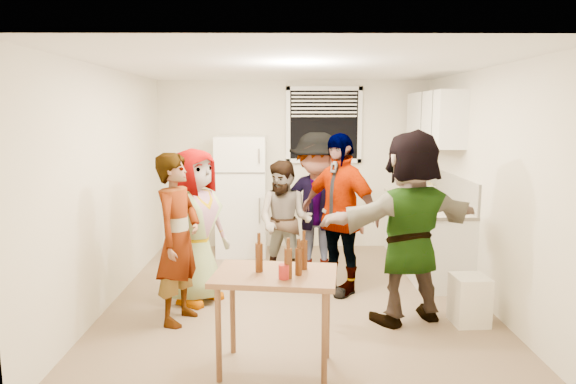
{
  "coord_description": "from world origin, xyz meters",
  "views": [
    {
      "loc": [
        -0.14,
        -5.42,
        2.03
      ],
      "look_at": [
        -0.1,
        0.26,
        1.15
      ],
      "focal_mm": 32.0,
      "sensor_mm": 36.0,
      "label": 1
    }
  ],
  "objects_px": {
    "blue_cup": "(421,210)",
    "wine_bottle": "(413,190)",
    "guest_orange": "(407,320)",
    "red_cup": "(284,279)",
    "beer_bottle_table": "(299,275)",
    "kettle": "(424,202)",
    "guest_back_left": "(285,279)",
    "trash_bin": "(470,299)",
    "guest_back_right": "(316,277)",
    "serving_table": "(276,369)",
    "beer_bottle_counter": "(432,210)",
    "guest_stripe": "(181,320)",
    "guest_grey": "(198,300)",
    "refrigerator": "(242,195)",
    "guest_black": "(337,291)"
  },
  "relations": [
    {
      "from": "blue_cup",
      "to": "wine_bottle",
      "type": "bearing_deg",
      "value": 79.66
    },
    {
      "from": "guest_orange",
      "to": "red_cup",
      "type": "bearing_deg",
      "value": 22.16
    },
    {
      "from": "beer_bottle_table",
      "to": "red_cup",
      "type": "relative_size",
      "value": 1.92
    },
    {
      "from": "kettle",
      "to": "wine_bottle",
      "type": "bearing_deg",
      "value": 89.95
    },
    {
      "from": "wine_bottle",
      "to": "guest_back_left",
      "type": "bearing_deg",
      "value": -144.08
    },
    {
      "from": "blue_cup",
      "to": "trash_bin",
      "type": "bearing_deg",
      "value": -80.91
    },
    {
      "from": "wine_bottle",
      "to": "guest_back_right",
      "type": "xyz_separation_m",
      "value": [
        -1.49,
        -1.26,
        -0.9
      ]
    },
    {
      "from": "blue_cup",
      "to": "guest_back_right",
      "type": "bearing_deg",
      "value": 167.37
    },
    {
      "from": "kettle",
      "to": "blue_cup",
      "type": "bearing_deg",
      "value": -101.65
    },
    {
      "from": "wine_bottle",
      "to": "trash_bin",
      "type": "relative_size",
      "value": 0.57
    },
    {
      "from": "trash_bin",
      "to": "serving_table",
      "type": "relative_size",
      "value": 0.5
    },
    {
      "from": "kettle",
      "to": "serving_table",
      "type": "distance_m",
      "value": 3.34
    },
    {
      "from": "wine_bottle",
      "to": "beer_bottle_counter",
      "type": "xyz_separation_m",
      "value": [
        -0.15,
        -1.54,
        0.0
      ]
    },
    {
      "from": "guest_stripe",
      "to": "guest_back_left",
      "type": "bearing_deg",
      "value": -22.28
    },
    {
      "from": "guest_grey",
      "to": "blue_cup",
      "type": "bearing_deg",
      "value": -42.01
    },
    {
      "from": "red_cup",
      "to": "guest_back_right",
      "type": "relative_size",
      "value": 0.06
    },
    {
      "from": "serving_table",
      "to": "guest_stripe",
      "type": "height_order",
      "value": "serving_table"
    },
    {
      "from": "blue_cup",
      "to": "guest_orange",
      "type": "height_order",
      "value": "blue_cup"
    },
    {
      "from": "guest_orange",
      "to": "guest_back_left",
      "type": "bearing_deg",
      "value": -66.44
    },
    {
      "from": "kettle",
      "to": "blue_cup",
      "type": "distance_m",
      "value": 0.6
    },
    {
      "from": "blue_cup",
      "to": "guest_back_right",
      "type": "height_order",
      "value": "blue_cup"
    },
    {
      "from": "refrigerator",
      "to": "guest_stripe",
      "type": "bearing_deg",
      "value": -99.43
    },
    {
      "from": "trash_bin",
      "to": "guest_black",
      "type": "bearing_deg",
      "value": 142.15
    },
    {
      "from": "refrigerator",
      "to": "guest_black",
      "type": "height_order",
      "value": "refrigerator"
    },
    {
      "from": "wine_bottle",
      "to": "guest_orange",
      "type": "bearing_deg",
      "value": -104.49
    },
    {
      "from": "refrigerator",
      "to": "guest_back_left",
      "type": "distance_m",
      "value": 1.62
    },
    {
      "from": "kettle",
      "to": "beer_bottle_counter",
      "type": "height_order",
      "value": "kettle"
    },
    {
      "from": "beer_bottle_table",
      "to": "guest_back_right",
      "type": "distance_m",
      "value": 2.52
    },
    {
      "from": "kettle",
      "to": "guest_stripe",
      "type": "distance_m",
      "value": 3.38
    },
    {
      "from": "refrigerator",
      "to": "guest_orange",
      "type": "height_order",
      "value": "refrigerator"
    },
    {
      "from": "guest_back_right",
      "to": "guest_black",
      "type": "bearing_deg",
      "value": -63.62
    },
    {
      "from": "trash_bin",
      "to": "guest_stripe",
      "type": "distance_m",
      "value": 2.83
    },
    {
      "from": "guest_grey",
      "to": "guest_stripe",
      "type": "relative_size",
      "value": 1.0
    },
    {
      "from": "blue_cup",
      "to": "guest_grey",
      "type": "xyz_separation_m",
      "value": [
        -2.56,
        -0.53,
        -0.9
      ]
    },
    {
      "from": "beer_bottle_counter",
      "to": "beer_bottle_table",
      "type": "xyz_separation_m",
      "value": [
        -1.63,
        -2.1,
        -0.1
      ]
    },
    {
      "from": "beer_bottle_counter",
      "to": "guest_grey",
      "type": "distance_m",
      "value": 2.88
    },
    {
      "from": "kettle",
      "to": "guest_back_left",
      "type": "bearing_deg",
      "value": -161.58
    },
    {
      "from": "refrigerator",
      "to": "beer_bottle_table",
      "type": "bearing_deg",
      "value": -78.36
    },
    {
      "from": "red_cup",
      "to": "beer_bottle_counter",
      "type": "bearing_deg",
      "value": 51.51
    },
    {
      "from": "beer_bottle_table",
      "to": "guest_back_left",
      "type": "distance_m",
      "value": 2.41
    },
    {
      "from": "wine_bottle",
      "to": "guest_black",
      "type": "height_order",
      "value": "wine_bottle"
    },
    {
      "from": "guest_grey",
      "to": "guest_black",
      "type": "bearing_deg",
      "value": -43.37
    },
    {
      "from": "wine_bottle",
      "to": "blue_cup",
      "type": "xyz_separation_m",
      "value": [
        -0.28,
        -1.54,
        0.0
      ]
    },
    {
      "from": "refrigerator",
      "to": "kettle",
      "type": "bearing_deg",
      "value": -19.15
    },
    {
      "from": "refrigerator",
      "to": "beer_bottle_counter",
      "type": "height_order",
      "value": "refrigerator"
    },
    {
      "from": "guest_grey",
      "to": "guest_orange",
      "type": "height_order",
      "value": "guest_orange"
    },
    {
      "from": "guest_back_right",
      "to": "guest_stripe",
      "type": "bearing_deg",
      "value": -132.84
    },
    {
      "from": "guest_orange",
      "to": "guest_black",
      "type": "bearing_deg",
      "value": -74.4
    },
    {
      "from": "beer_bottle_table",
      "to": "guest_stripe",
      "type": "xyz_separation_m",
      "value": [
        -1.13,
        1.03,
        -0.8
      ]
    },
    {
      "from": "guest_back_left",
      "to": "guest_stripe",
      "type": "bearing_deg",
      "value": -109.43
    }
  ]
}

